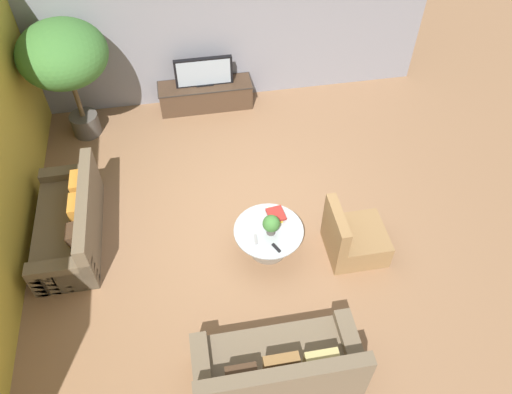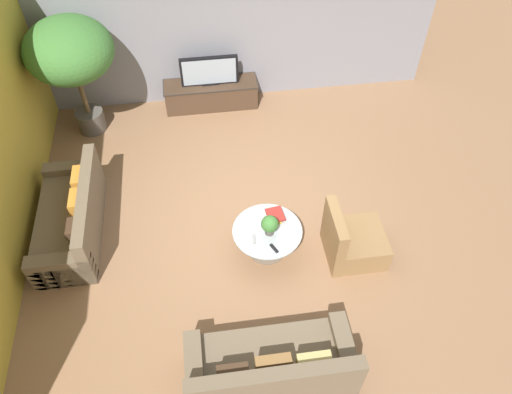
% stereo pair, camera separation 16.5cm
% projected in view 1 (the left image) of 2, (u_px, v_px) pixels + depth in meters
% --- Properties ---
extents(ground_plane, '(24.00, 24.00, 0.00)m').
position_uv_depth(ground_plane, '(251.00, 225.00, 7.48)').
color(ground_plane, '#8C6647').
extents(back_wall_stone, '(7.40, 0.12, 3.00)m').
position_uv_depth(back_wall_stone, '(219.00, 22.00, 8.49)').
color(back_wall_stone, gray).
rests_on(back_wall_stone, ground).
extents(media_console, '(1.71, 0.50, 0.49)m').
position_uv_depth(media_console, '(206.00, 95.00, 9.17)').
color(media_console, '#473323').
rests_on(media_console, ground).
extents(television, '(1.02, 0.13, 0.54)m').
position_uv_depth(television, '(204.00, 72.00, 8.80)').
color(television, black).
rests_on(television, media_console).
extents(coffee_table, '(0.97, 0.97, 0.46)m').
position_uv_depth(coffee_table, '(268.00, 236.00, 6.94)').
color(coffee_table, '#756656').
rests_on(coffee_table, ground).
extents(couch_by_wall, '(0.84, 1.93, 0.84)m').
position_uv_depth(couch_by_wall, '(71.00, 224.00, 7.13)').
color(couch_by_wall, brown).
rests_on(couch_by_wall, ground).
extents(couch_near_entry, '(1.93, 0.84, 0.84)m').
position_uv_depth(couch_near_entry, '(278.00, 368.00, 5.73)').
color(couch_near_entry, brown).
rests_on(couch_near_entry, ground).
extents(armchair_wicker, '(0.80, 0.76, 0.86)m').
position_uv_depth(armchair_wicker, '(353.00, 239.00, 6.97)').
color(armchair_wicker, olive).
rests_on(armchair_wicker, ground).
extents(potted_palm_tall, '(1.40, 1.40, 2.09)m').
position_uv_depth(potted_palm_tall, '(64.00, 57.00, 7.72)').
color(potted_palm_tall, '#514C47').
rests_on(potted_palm_tall, ground).
extents(potted_plant_tabletop, '(0.24, 0.24, 0.32)m').
position_uv_depth(potted_plant_tabletop, '(271.00, 224.00, 6.67)').
color(potted_plant_tabletop, '#514C47').
rests_on(potted_plant_tabletop, coffee_table).
extents(book_stack, '(0.26, 0.30, 0.08)m').
position_uv_depth(book_stack, '(276.00, 215.00, 6.96)').
color(book_stack, gold).
rests_on(book_stack, coffee_table).
extents(remote_black, '(0.11, 0.16, 0.02)m').
position_uv_depth(remote_black, '(276.00, 248.00, 6.63)').
color(remote_black, black).
rests_on(remote_black, coffee_table).
extents(remote_silver, '(0.05, 0.16, 0.02)m').
position_uv_depth(remote_silver, '(256.00, 239.00, 6.72)').
color(remote_silver, gray).
rests_on(remote_silver, coffee_table).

